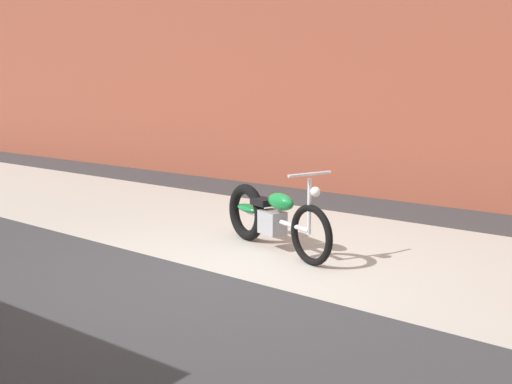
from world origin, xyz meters
TOP-DOWN VIEW (x-y plane):
  - ground_plane at (0.00, 0.00)m, footprint 80.00×80.00m
  - sidewalk_slab at (0.00, 1.75)m, footprint 36.00×3.50m
  - brick_building_wall at (0.00, 5.20)m, footprint 36.00×0.50m
  - motorcycle_green at (-0.23, 1.11)m, footprint 1.94×0.84m

SIDE VIEW (x-z plane):
  - ground_plane at x=0.00m, z-range 0.00..0.00m
  - sidewalk_slab at x=0.00m, z-range 0.00..0.01m
  - motorcycle_green at x=-0.23m, z-range -0.12..0.91m
  - brick_building_wall at x=0.00m, z-range 0.00..5.89m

